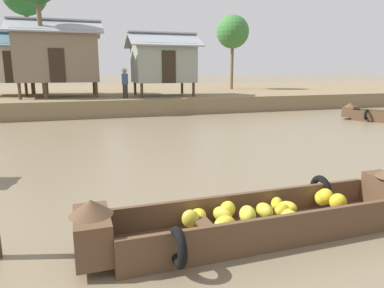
% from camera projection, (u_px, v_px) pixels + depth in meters
% --- Properties ---
extents(ground_plane, '(300.00, 300.00, 0.00)m').
position_uv_depth(ground_plane, '(166.00, 166.00, 9.22)').
color(ground_plane, '#7A6B51').
extents(riverbank_strip, '(160.00, 20.00, 0.91)m').
position_uv_depth(riverbank_strip, '(105.00, 96.00, 27.68)').
color(riverbank_strip, '#7F6B4C').
rests_on(riverbank_strip, ground).
extents(banana_boat, '(5.55, 1.77, 0.87)m').
position_uv_depth(banana_boat, '(263.00, 216.00, 5.35)').
color(banana_boat, brown).
rests_on(banana_boat, ground).
extents(stilt_house_mid_left, '(4.31, 3.35, 3.81)m').
position_uv_depth(stilt_house_mid_left, '(15.00, 62.00, 21.47)').
color(stilt_house_mid_left, '#4C3826').
rests_on(stilt_house_mid_left, riverbank_strip).
extents(stilt_house_mid_right, '(5.04, 3.58, 4.35)m').
position_uv_depth(stilt_house_mid_right, '(58.00, 56.00, 20.07)').
color(stilt_house_mid_right, '#4C3826').
rests_on(stilt_house_mid_right, riverbank_strip).
extents(stilt_house_right, '(4.17, 3.28, 3.74)m').
position_uv_depth(stilt_house_right, '(163.00, 62.00, 21.06)').
color(stilt_house_right, '#4C3826').
rests_on(stilt_house_right, riverbank_strip).
extents(palm_tree_mid, '(2.56, 2.56, 5.73)m').
position_uv_depth(palm_tree_mid, '(233.00, 32.00, 27.60)').
color(palm_tree_mid, brown).
rests_on(palm_tree_mid, riverbank_strip).
extents(vendor_person, '(0.44, 0.44, 1.66)m').
position_uv_depth(vendor_person, '(125.00, 81.00, 19.55)').
color(vendor_person, '#332D28').
rests_on(vendor_person, riverbank_strip).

